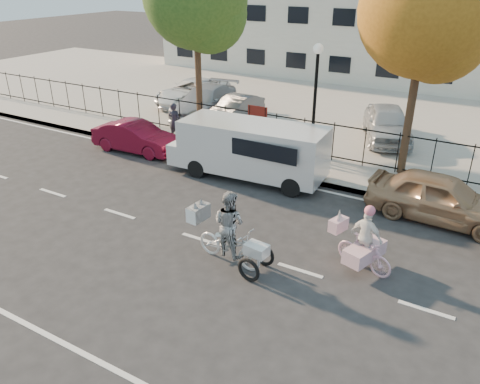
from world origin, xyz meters
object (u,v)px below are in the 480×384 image
Objects in this scene: unicorn_bike at (364,246)px; pedestrian at (175,121)px; lamppost at (316,83)px; red_sedan at (136,137)px; white_van at (250,148)px; zebra_trike at (229,236)px; lot_car_d at (387,123)px; lot_car_a at (205,101)px; gold_sedan at (440,198)px; lot_car_c at (236,108)px; lot_car_b at (193,92)px.

pedestrian is (-9.85, 5.39, 0.28)m from unicorn_bike.
lamppost is 7.52m from red_sedan.
white_van is 3.65× the size of pedestrian.
lot_car_d is (1.11, 11.16, 0.12)m from zebra_trike.
white_van is at bearing 154.17° from pedestrian.
lot_car_a reaches higher than red_sedan.
lamppost is 7.74m from zebra_trike.
white_van reaches higher than gold_sedan.
red_sedan is 5.63m from lot_car_c.
pedestrian is 0.33× the size of lot_car_b.
gold_sedan is at bearing 165.74° from pedestrian.
zebra_trike is 0.66× the size of lot_car_c.
unicorn_bike is 3.84m from gold_sedan.
lamppost reaches higher than zebra_trike.
white_van is at bearing -50.73° from lot_car_a.
gold_sedan is (4.98, -2.30, -2.40)m from lamppost.
lamppost reaches higher than lot_car_b.
zebra_trike is 3.32m from unicorn_bike.
lot_car_a is at bearing -81.29° from pedestrian.
unicorn_bike is 0.43× the size of gold_sedan.
lamppost is at bearing -27.61° from lot_car_c.
white_van is 1.36× the size of gold_sedan.
red_sedan is at bearing 62.27° from zebra_trike.
unicorn_bike reaches higher than lot_car_a.
pedestrian is at bearing 155.77° from white_van.
zebra_trike is 12.03m from lot_car_c.
zebra_trike reaches higher than red_sedan.
lot_car_b is at bearing 67.41° from unicorn_bike.
red_sedan is 10.55m from lot_car_d.
unicorn_bike is 1.15× the size of pedestrian.
gold_sedan is (6.40, 0.00, -0.39)m from white_van.
pedestrian reaches higher than lot_car_a.
pedestrian is at bearing 78.76° from unicorn_bike.
pedestrian reaches higher than gold_sedan.
lot_car_a is (-0.92, 3.69, -0.08)m from pedestrian.
white_van reaches higher than lot_car_d.
lamppost is 2.41× the size of unicorn_bike.
lamppost is 7.98m from lot_car_a.
lot_car_d is at bearing 29.77° from gold_sedan.
zebra_trike is at bearing -59.92° from lot_car_a.
zebra_trike is 0.48× the size of lot_car_a.
lot_car_a is 2.29m from lot_car_b.
lot_car_d is at bearing 63.84° from lamppost.
lamppost is 6.46m from pedestrian.
pedestrian reaches higher than lot_car_d.
white_van reaches higher than lot_car_a.
lamppost is 4.81m from lot_car_d.
pedestrian reaches higher than red_sedan.
lamppost reaches higher than lot_car_d.
gold_sedan is 11.18m from pedestrian.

